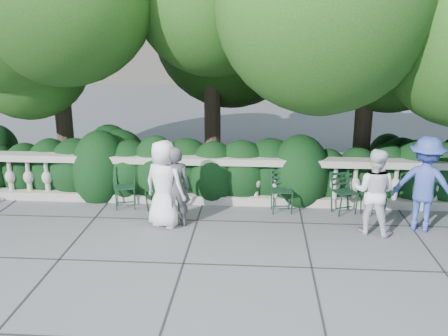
# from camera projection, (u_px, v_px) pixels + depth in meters

# --- Properties ---
(ground) EXTENTS (90.00, 90.00, 0.00)m
(ground) POSITION_uv_depth(u_px,v_px,m) (220.00, 238.00, 8.75)
(ground) COLOR #515258
(ground) RESTS_ON ground
(balustrade) EXTENTS (12.00, 0.44, 1.00)m
(balustrade) POSITION_uv_depth(u_px,v_px,m) (227.00, 181.00, 10.34)
(balustrade) COLOR #9E998E
(balustrade) RESTS_ON ground
(shrub_hedge) EXTENTS (15.00, 2.60, 1.70)m
(shrub_hedge) POSITION_uv_depth(u_px,v_px,m) (230.00, 185.00, 11.62)
(shrub_hedge) COLOR black
(shrub_hedge) RESTS_ON ground
(tree_canopy) EXTENTS (15.04, 6.52, 6.78)m
(tree_canopy) POSITION_uv_depth(u_px,v_px,m) (263.00, 7.00, 10.66)
(tree_canopy) COLOR #3F3023
(tree_canopy) RESTS_ON ground
(chair_b) EXTENTS (0.53, 0.56, 0.84)m
(chair_b) POSITION_uv_depth(u_px,v_px,m) (126.00, 210.00, 10.08)
(chair_b) COLOR black
(chair_b) RESTS_ON ground
(chair_c) EXTENTS (0.61, 0.62, 0.84)m
(chair_c) POSITION_uv_depth(u_px,v_px,m) (155.00, 213.00, 9.92)
(chair_c) COLOR black
(chair_c) RESTS_ON ground
(chair_d) EXTENTS (0.59, 0.61, 0.84)m
(chair_d) POSITION_uv_depth(u_px,v_px,m) (347.00, 216.00, 9.79)
(chair_d) COLOR black
(chair_d) RESTS_ON ground
(chair_e) EXTENTS (0.49, 0.52, 0.84)m
(chair_e) POSITION_uv_depth(u_px,v_px,m) (282.00, 214.00, 9.85)
(chair_e) COLOR black
(chair_e) RESTS_ON ground
(chair_f) EXTENTS (0.49, 0.52, 0.84)m
(chair_f) POSITION_uv_depth(u_px,v_px,m) (374.00, 219.00, 9.61)
(chair_f) COLOR black
(chair_f) RESTS_ON ground
(person_businessman) EXTENTS (0.93, 0.78, 1.63)m
(person_businessman) POSITION_uv_depth(u_px,v_px,m) (164.00, 184.00, 9.09)
(person_businessman) COLOR white
(person_businessman) RESTS_ON ground
(person_woman_grey) EXTENTS (0.62, 0.48, 1.51)m
(person_woman_grey) POSITION_uv_depth(u_px,v_px,m) (175.00, 187.00, 9.10)
(person_woman_grey) COLOR #44454A
(person_woman_grey) RESTS_ON ground
(person_casual_man) EXTENTS (0.92, 0.83, 1.55)m
(person_casual_man) POSITION_uv_depth(u_px,v_px,m) (374.00, 192.00, 8.79)
(person_casual_man) COLOR white
(person_casual_man) RESTS_ON ground
(person_older_blue) EXTENTS (1.28, 1.04, 1.73)m
(person_older_blue) POSITION_uv_depth(u_px,v_px,m) (425.00, 184.00, 8.91)
(person_older_blue) COLOR #3649A2
(person_older_blue) RESTS_ON ground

